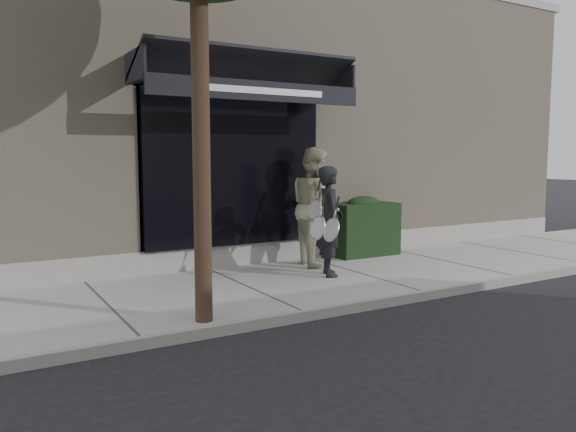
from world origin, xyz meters
TOP-DOWN VIEW (x-y plane):
  - ground at (0.00, 0.00)m, footprint 80.00×80.00m
  - sidewalk at (0.00, 0.00)m, footprint 20.00×3.00m
  - curb at (0.00, -1.55)m, footprint 20.00×0.10m
  - building_facade at (-0.01, 4.96)m, footprint 14.30×8.04m
  - hedge at (1.10, 1.25)m, footprint 1.30×0.70m
  - pedestrian_front at (-0.53, 0.02)m, footprint 0.87×0.91m
  - pedestrian_back at (-0.23, 0.91)m, footprint 0.98×1.15m

SIDE VIEW (x-z plane):
  - ground at x=0.00m, z-range 0.00..0.00m
  - sidewalk at x=0.00m, z-range 0.00..0.12m
  - curb at x=0.00m, z-range 0.00..0.14m
  - hedge at x=1.10m, z-range 0.09..1.23m
  - pedestrian_front at x=-0.53m, z-range 0.12..1.86m
  - pedestrian_back at x=-0.23m, z-range 0.12..2.17m
  - building_facade at x=-0.01m, z-range -0.08..5.56m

